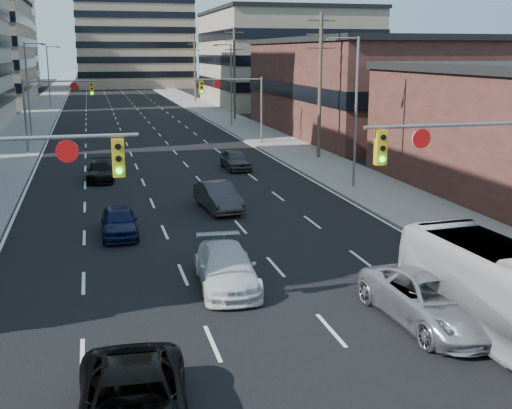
{
  "coord_description": "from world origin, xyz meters",
  "views": [
    {
      "loc": [
        -4.79,
        -10.66,
        8.11
      ],
      "look_at": [
        1.38,
        13.4,
        2.2
      ],
      "focal_mm": 45.0,
      "sensor_mm": 36.0,
      "label": 1
    }
  ],
  "objects": [
    {
      "name": "road_surface",
      "position": [
        0.0,
        130.0,
        0.01
      ],
      "size": [
        18.0,
        300.0,
        0.02
      ],
      "primitive_type": "cube",
      "color": "black",
      "rests_on": "ground"
    },
    {
      "name": "streetlight_right_far",
      "position": [
        10.34,
        60.0,
        5.05
      ],
      "size": [
        2.03,
        0.22,
        9.0
      ],
      "color": "slate",
      "rests_on": "ground"
    },
    {
      "name": "bg_block_right",
      "position": [
        32.0,
        130.0,
        6.0
      ],
      "size": [
        22.0,
        22.0,
        12.0
      ],
      "primitive_type": "cube",
      "color": "gray",
      "rests_on": "ground"
    },
    {
      "name": "office_right_far",
      "position": [
        25.0,
        88.0,
        7.0
      ],
      "size": [
        22.0,
        28.0,
        14.0
      ],
      "primitive_type": "cube",
      "color": "gray",
      "rests_on": "ground"
    },
    {
      "name": "streetlight_right_near",
      "position": [
        10.34,
        25.0,
        5.05
      ],
      "size": [
        2.03,
        0.22,
        9.0
      ],
      "color": "slate",
      "rests_on": "ground"
    },
    {
      "name": "signal_near_right",
      "position": [
        7.45,
        8.0,
        4.33
      ],
      "size": [
        6.59,
        0.33,
        6.0
      ],
      "color": "slate",
      "rests_on": "ground"
    },
    {
      "name": "storefront_right_mid",
      "position": [
        24.0,
        50.0,
        4.5
      ],
      "size": [
        20.0,
        30.0,
        9.0
      ],
      "primitive_type": "cube",
      "color": "#472119",
      "rests_on": "ground"
    },
    {
      "name": "signal_far_left",
      "position": [
        -7.68,
        45.0,
        4.3
      ],
      "size": [
        6.09,
        0.33,
        6.0
      ],
      "color": "slate",
      "rests_on": "ground"
    },
    {
      "name": "streetlight_left_far",
      "position": [
        -10.34,
        90.0,
        5.05
      ],
      "size": [
        2.03,
        0.22,
        9.0
      ],
      "color": "slate",
      "rests_on": "ground"
    },
    {
      "name": "utility_pole_midblock",
      "position": [
        12.2,
        66.0,
        5.78
      ],
      "size": [
        2.2,
        0.28,
        11.0
      ],
      "color": "#4C3D2D",
      "rests_on": "ground"
    },
    {
      "name": "sedan_black_far",
      "position": [
        -4.4,
        31.38,
        0.62
      ],
      "size": [
        1.88,
        4.31,
        1.23
      ],
      "primitive_type": "imported",
      "rotation": [
        0.0,
        0.0,
        -0.04
      ],
      "color": "black",
      "rests_on": "ground"
    },
    {
      "name": "white_van",
      "position": [
        -0.47,
        10.41,
        0.71
      ],
      "size": [
        2.31,
        4.99,
        1.41
      ],
      "primitive_type": "imported",
      "rotation": [
        0.0,
        0.0,
        -0.07
      ],
      "color": "silver",
      "rests_on": "ground"
    },
    {
      "name": "utility_pole_block",
      "position": [
        12.2,
        36.0,
        5.78
      ],
      "size": [
        2.2,
        0.28,
        11.0
      ],
      "color": "#4C3D2D",
      "rests_on": "ground"
    },
    {
      "name": "sidewalk_right",
      "position": [
        11.5,
        130.0,
        0.07
      ],
      "size": [
        5.0,
        300.0,
        0.15
      ],
      "primitive_type": "cube",
      "color": "slate",
      "rests_on": "ground"
    },
    {
      "name": "utility_pole_distant",
      "position": [
        12.2,
        96.0,
        5.78
      ],
      "size": [
        2.2,
        0.28,
        11.0
      ],
      "color": "#4C3D2D",
      "rests_on": "ground"
    },
    {
      "name": "sedan_grey_right",
      "position": [
        4.96,
        33.23,
        0.69
      ],
      "size": [
        1.69,
        4.09,
        1.39
      ],
      "primitive_type": "imported",
      "rotation": [
        0.0,
        0.0,
        0.01
      ],
      "color": "#39393C",
      "rests_on": "ground"
    },
    {
      "name": "sedan_blue",
      "position": [
        -3.84,
        17.95,
        0.67
      ],
      "size": [
        1.61,
        3.95,
        1.34
      ],
      "primitive_type": "imported",
      "rotation": [
        0.0,
        0.0,
        -0.01
      ],
      "color": "#0D1235",
      "rests_on": "ground"
    },
    {
      "name": "sedan_grey_center",
      "position": [
        1.44,
        21.63,
        0.73
      ],
      "size": [
        2.01,
        4.58,
        1.46
      ],
      "primitive_type": "imported",
      "rotation": [
        0.0,
        0.0,
        0.11
      ],
      "color": "#2B2B2D",
      "rests_on": "ground"
    },
    {
      "name": "streetlight_left_mid",
      "position": [
        -10.34,
        55.0,
        5.05
      ],
      "size": [
        2.03,
        0.22,
        9.0
      ],
      "color": "slate",
      "rests_on": "ground"
    },
    {
      "name": "silver_suv",
      "position": [
        4.94,
        5.74,
        0.77
      ],
      "size": [
        2.95,
        5.73,
        1.55
      ],
      "primitive_type": "imported",
      "rotation": [
        0.0,
        0.0,
        0.07
      ],
      "color": "#AFAFB3",
      "rests_on": "ground"
    },
    {
      "name": "sidewalk_left",
      "position": [
        -11.5,
        130.0,
        0.07
      ],
      "size": [
        5.0,
        300.0,
        0.15
      ],
      "primitive_type": "cube",
      "color": "slate",
      "rests_on": "ground"
    },
    {
      "name": "black_pickup",
      "position": [
        -4.28,
        1.9,
        0.74
      ],
      "size": [
        2.74,
        5.43,
        1.47
      ],
      "primitive_type": "imported",
      "rotation": [
        0.0,
        0.0,
        -0.06
      ],
      "color": "black",
      "rests_on": "ground"
    },
    {
      "name": "signal_far_right",
      "position": [
        7.68,
        45.0,
        4.3
      ],
      "size": [
        6.09,
        0.33,
        6.0
      ],
      "color": "slate",
      "rests_on": "ground"
    }
  ]
}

